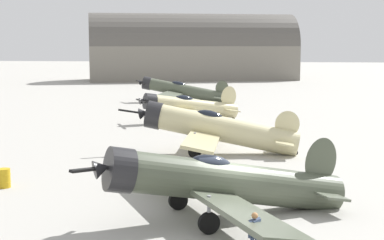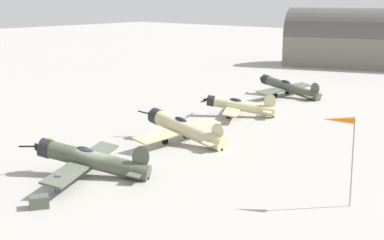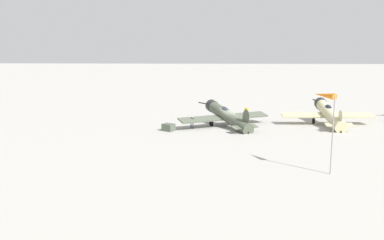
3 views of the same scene
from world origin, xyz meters
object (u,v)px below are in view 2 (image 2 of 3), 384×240
equipment_crate (39,202)px  fuel_drum (50,143)px  airplane_far_line (238,106)px  airplane_outer_stand (288,88)px  airplane_foreground (90,160)px  windsock_mast (340,124)px  ground_crew_mechanic (57,181)px  airplane_mid_apron (184,128)px

equipment_crate → fuel_drum: size_ratio=1.94×
airplane_far_line → fuel_drum: (24.85, -5.30, -0.92)m
equipment_crate → airplane_outer_stand: bearing=-167.6°
airplane_foreground → windsock_mast: (-7.28, 19.25, 4.75)m
ground_crew_mechanic → windsock_mast: (-11.79, 17.82, 5.22)m
airplane_foreground → windsock_mast: windsock_mast is taller
airplane_mid_apron → fuel_drum: bearing=46.4°
airplane_mid_apron → airplane_outer_stand: (-31.52, -6.90, -0.17)m
airplane_outer_stand → equipment_crate: 53.84m
airplane_outer_stand → fuel_drum: bearing=89.4°
airplane_outer_stand → airplane_far_line: bearing=102.8°
ground_crew_mechanic → airplane_far_line: bearing=129.3°
airplane_far_line → airplane_outer_stand: size_ratio=0.81×
airplane_mid_apron → airplane_foreground: bearing=94.7°
airplane_outer_stand → windsock_mast: bearing=128.6°
airplane_far_line → airplane_foreground: bearing=70.1°
equipment_crate → fuel_drum: bearing=-128.4°
airplane_far_line → ground_crew_mechanic: bearing=71.0°
fuel_drum → windsock_mast: (-3.75, 29.89, 5.72)m
airplane_foreground → ground_crew_mechanic: (4.52, 1.44, -0.48)m
airplane_foreground → airplane_far_line: 28.88m
airplane_foreground → airplane_outer_stand: size_ratio=0.99×
ground_crew_mechanic → fuel_drum: ground_crew_mechanic is taller
airplane_foreground → ground_crew_mechanic: 4.76m
ground_crew_mechanic → windsock_mast: size_ratio=0.23×
windsock_mast → airplane_far_line: bearing=-130.6°
ground_crew_mechanic → equipment_crate: 3.37m
airplane_mid_apron → equipment_crate: 21.60m
airplane_mid_apron → windsock_mast: windsock_mast is taller
airplane_mid_apron → windsock_mast: (6.40, 20.75, 4.61)m
airplane_mid_apron → ground_crew_mechanic: airplane_mid_apron is taller
airplane_foreground → fuel_drum: 11.26m
ground_crew_mechanic → fuel_drum: size_ratio=1.73×
ground_crew_mechanic → fuel_drum: 14.52m
ground_crew_mechanic → airplane_mid_apron: bearing=126.8°
fuel_drum → windsock_mast: windsock_mast is taller
airplane_far_line → equipment_crate: bearing=72.7°
ground_crew_mechanic → windsock_mast: windsock_mast is taller
equipment_crate → ground_crew_mechanic: bearing=-149.5°
equipment_crate → fuel_drum: fuel_drum is taller
fuel_drum → windsock_mast: size_ratio=0.14×
airplane_foreground → ground_crew_mechanic: bearing=79.3°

